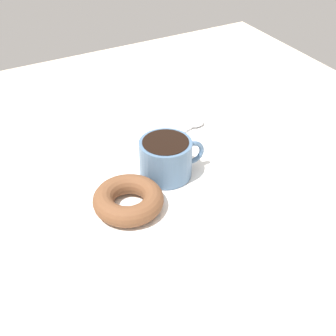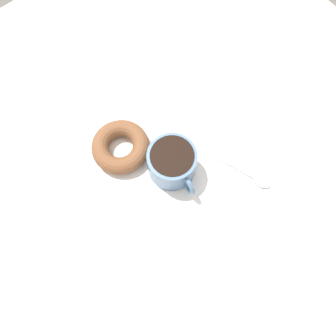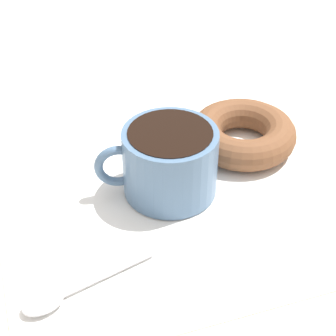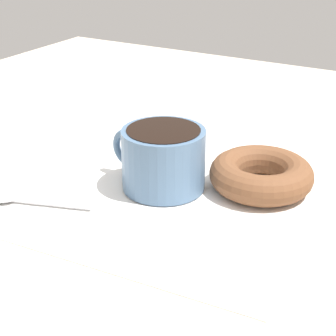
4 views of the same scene
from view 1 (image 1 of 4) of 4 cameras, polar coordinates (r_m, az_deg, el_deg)
The scene contains 5 objects.
ground_plane at distance 86.39cm, azimuth -0.08°, elevation -1.63°, with size 120.00×120.00×2.00cm, color beige.
napkin at distance 85.45cm, azimuth 0.00°, elevation -1.15°, with size 35.17×35.17×0.30cm, color white.
coffee_cup at distance 83.88cm, azimuth -0.18°, elevation 1.30°, with size 12.30×9.50×7.10cm.
donut at distance 78.03cm, azimuth -4.86°, elevation -3.87°, with size 11.87×11.87×3.50cm, color brown.
spoon at distance 98.99cm, azimuth 2.97°, elevation 5.10°, with size 12.15×5.21×0.90cm.
Camera 1 is at (-32.04, -59.36, 52.98)cm, focal length 50.00 mm.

